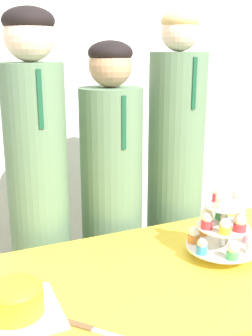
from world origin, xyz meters
The scene contains 7 objects.
wall_back centered at (0.00, 1.71, 1.35)m, with size 9.00×0.06×2.70m.
round_cake centered at (-0.53, 0.33, 0.81)m, with size 0.25×0.25×0.11m.
cake_knife centered at (-0.35, 0.17, 0.76)m, with size 0.21×0.22×0.01m.
cupcake_stand centered at (0.23, 0.39, 0.87)m, with size 0.26×0.26×0.26m.
student_0 centered at (-0.32, 0.93, 0.82)m, with size 0.26×0.26×1.65m.
student_1 centered at (0.01, 0.93, 0.73)m, with size 0.28×0.28×1.53m.
student_2 centered at (0.34, 0.93, 0.80)m, with size 0.27×0.27×1.65m.
Camera 1 is at (-0.66, -0.76, 1.49)m, focal length 45.00 mm.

